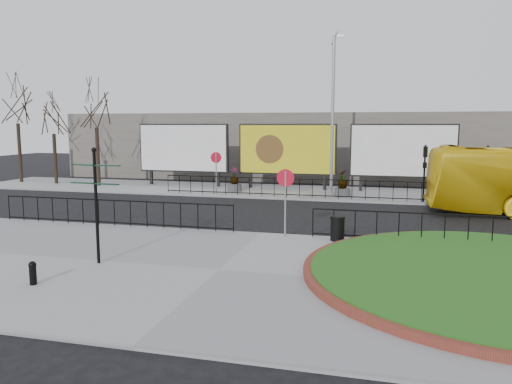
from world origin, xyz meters
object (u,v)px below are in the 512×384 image
(lamp_post, at_px, (333,113))
(litter_bin, at_px, (337,228))
(bollard, at_px, (33,272))
(planter_c, at_px, (342,186))
(fingerpost_sign, at_px, (96,194))
(planter_a, at_px, (235,182))
(billboard_mid, at_px, (287,150))

(lamp_post, bearing_deg, litter_bin, -83.09)
(lamp_post, height_order, bollard, lamp_post)
(bollard, bearing_deg, planter_c, 70.26)
(litter_bin, bearing_deg, bollard, -136.12)
(bollard, distance_m, planter_c, 18.93)
(fingerpost_sign, distance_m, planter_c, 16.75)
(lamp_post, relative_size, litter_bin, 10.63)
(bollard, bearing_deg, planter_a, 90.54)
(billboard_mid, bearing_deg, bollard, -97.52)
(planter_a, bearing_deg, lamp_post, 0.00)
(planter_c, bearing_deg, lamp_post, 138.37)
(lamp_post, xyz_separation_m, planter_a, (-5.88, -0.00, -4.12))
(billboard_mid, relative_size, fingerpost_sign, 1.81)
(fingerpost_sign, bearing_deg, planter_a, 100.41)
(lamp_post, bearing_deg, planter_a, -180.00)
(fingerpost_sign, height_order, bollard, fingerpost_sign)
(billboard_mid, height_order, planter_a, billboard_mid)
(fingerpost_sign, relative_size, litter_bin, 3.93)
(bollard, height_order, planter_c, planter_c)
(fingerpost_sign, xyz_separation_m, planter_c, (5.87, 15.62, -1.45))
(planter_a, bearing_deg, billboard_mid, 34.50)
(bollard, xyz_separation_m, planter_c, (6.39, 17.82, 0.28))
(litter_bin, bearing_deg, fingerpost_sign, -144.83)
(planter_c, bearing_deg, bollard, -109.74)
(bollard, height_order, planter_a, planter_a)
(lamp_post, bearing_deg, bollard, -107.19)
(billboard_mid, height_order, fingerpost_sign, billboard_mid)
(lamp_post, height_order, planter_c, lamp_post)
(bollard, distance_m, litter_bin, 9.86)
(fingerpost_sign, bearing_deg, lamp_post, 80.26)
(fingerpost_sign, height_order, litter_bin, fingerpost_sign)
(billboard_mid, height_order, lamp_post, lamp_post)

